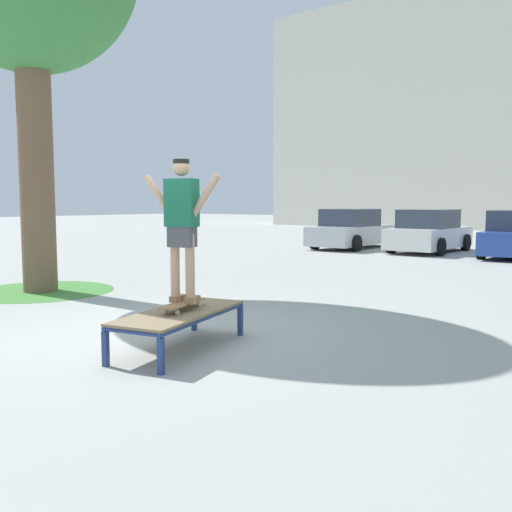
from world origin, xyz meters
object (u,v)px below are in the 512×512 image
(skater, at_px, (182,220))
(car_silver, at_px, (351,230))
(skateboard, at_px, (183,304))
(skate_box, at_px, (180,315))
(car_white, at_px, (429,232))

(skater, xyz_separation_m, car_silver, (-5.24, 14.45, -0.84))
(skateboard, distance_m, car_silver, 15.37)
(skateboard, bearing_deg, car_silver, 109.94)
(skate_box, relative_size, car_silver, 0.48)
(skate_box, bearing_deg, car_white, 98.89)
(skate_box, height_order, car_silver, car_silver)
(skater, xyz_separation_m, car_white, (-2.28, 14.62, -0.84))
(skate_box, xyz_separation_m, skater, (-0.02, 0.08, 1.12))
(car_silver, bearing_deg, skater, -70.06)
(skate_box, xyz_separation_m, car_silver, (-5.26, 14.52, 0.28))
(skateboard, height_order, car_white, car_white)
(skate_box, bearing_deg, skater, 102.82)
(car_white, bearing_deg, skater, -81.13)
(skateboard, xyz_separation_m, skater, (-0.00, 0.00, 0.99))
(skate_box, distance_m, car_white, 14.87)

